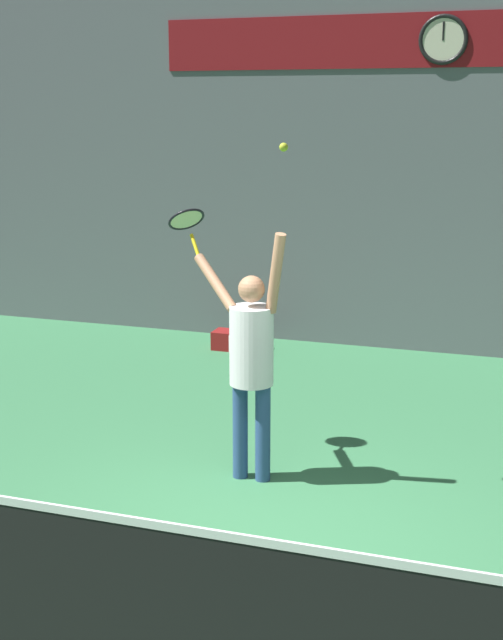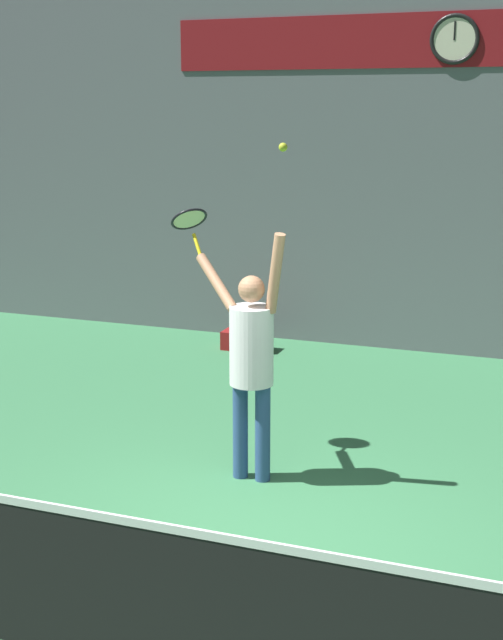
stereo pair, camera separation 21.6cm
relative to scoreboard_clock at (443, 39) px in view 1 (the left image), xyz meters
name	(u,v)px [view 1 (the left image)]	position (x,y,z in m)	size (l,w,h in m)	color
ground_plane	(265,566)	(-0.32, -5.97, -3.91)	(18.00, 18.00, 0.00)	#387A4C
back_wall	(413,158)	(-0.32, 0.08, -1.41)	(18.00, 0.10, 5.00)	slate
sponsor_banner	(417,40)	(-0.32, 0.02, 0.00)	(6.57, 0.02, 0.65)	maroon
scoreboard_clock	(443,39)	(0.00, 0.00, 0.00)	(0.59, 0.05, 0.59)	beige
court_net	(188,602)	(-0.32, -7.34, -3.41)	(7.69, 0.07, 1.06)	#333333
tennis_player	(251,354)	(-0.90, -4.56, -2.80)	(0.99, 0.60, 2.16)	#2D4C7F
tennis_racket	(187,222)	(-1.67, -4.05, -1.78)	(0.43, 0.43, 0.43)	yellow
tennis_ball	(284,147)	(-0.61, -4.64, -1.09)	(0.07, 0.07, 0.07)	#CCDB2D
water_bottle	(231,343)	(-2.44, -0.81, -3.79)	(0.07, 0.07, 0.26)	silver
equipment_bag	(237,341)	(-2.42, -0.67, -3.79)	(0.62, 0.31, 0.24)	maroon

